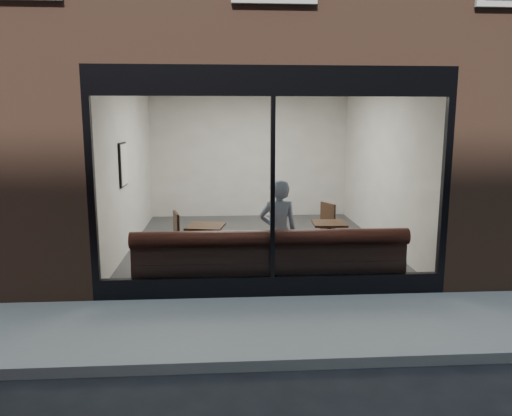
{
  "coord_description": "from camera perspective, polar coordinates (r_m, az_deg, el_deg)",
  "views": [
    {
      "loc": [
        -0.68,
        -4.72,
        2.51
      ],
      "look_at": [
        -0.2,
        2.4,
        1.22
      ],
      "focal_mm": 35.0,
      "sensor_mm": 36.0,
      "label": 1
    }
  ],
  "objects": [
    {
      "name": "ground",
      "position": [
        5.39,
        4.08,
        -17.56
      ],
      "size": [
        120.0,
        120.0,
        0.0
      ],
      "primitive_type": "plane",
      "color": "black",
      "rests_on": "ground"
    },
    {
      "name": "sidewalk_near",
      "position": [
        6.28,
        2.8,
        -13.29
      ],
      "size": [
        40.0,
        2.0,
        0.01
      ],
      "primitive_type": "cube",
      "color": "gray",
      "rests_on": "ground"
    },
    {
      "name": "kerb_near",
      "position": [
        5.32,
        4.16,
        -17.24
      ],
      "size": [
        40.0,
        0.1,
        0.12
      ],
      "primitive_type": "cube",
      "color": "gray",
      "rests_on": "ground"
    },
    {
      "name": "host_building_pier_left",
      "position": [
        13.12,
        -17.45,
        5.77
      ],
      "size": [
        2.5,
        12.0,
        3.2
      ],
      "primitive_type": "cube",
      "color": "brown",
      "rests_on": "ground"
    },
    {
      "name": "host_building_pier_right",
      "position": [
        13.5,
        15.42,
        5.98
      ],
      "size": [
        2.5,
        12.0,
        3.2
      ],
      "primitive_type": "cube",
      "color": "brown",
      "rests_on": "ground"
    },
    {
      "name": "host_building_backfill",
      "position": [
        15.76,
        -1.37,
        6.9
      ],
      "size": [
        5.0,
        6.0,
        3.2
      ],
      "primitive_type": "cube",
      "color": "brown",
      "rests_on": "ground"
    },
    {
      "name": "cafe_floor",
      "position": [
        10.06,
        0.17,
        -4.12
      ],
      "size": [
        6.0,
        6.0,
        0.0
      ],
      "primitive_type": "plane",
      "color": "#2D2D30",
      "rests_on": "ground"
    },
    {
      "name": "cafe_ceiling",
      "position": [
        9.77,
        0.18,
        14.2
      ],
      "size": [
        6.0,
        6.0,
        0.0
      ],
      "primitive_type": "plane",
      "rotation": [
        3.14,
        0.0,
        0.0
      ],
      "color": "white",
      "rests_on": "host_building_upper"
    },
    {
      "name": "cafe_wall_back",
      "position": [
        12.76,
        -0.77,
        6.12
      ],
      "size": [
        5.0,
        0.0,
        5.0
      ],
      "primitive_type": "plane",
      "rotation": [
        1.57,
        0.0,
        0.0
      ],
      "color": "beige",
      "rests_on": "ground"
    },
    {
      "name": "cafe_wall_left",
      "position": [
        9.93,
        -14.36,
        4.64
      ],
      "size": [
        0.0,
        6.0,
        6.0
      ],
      "primitive_type": "plane",
      "rotation": [
        1.57,
        0.0,
        1.57
      ],
      "color": "beige",
      "rests_on": "ground"
    },
    {
      "name": "cafe_wall_right",
      "position": [
        10.27,
        14.23,
        4.82
      ],
      "size": [
        0.0,
        6.0,
        6.0
      ],
      "primitive_type": "plane",
      "rotation": [
        1.57,
        0.0,
        -1.57
      ],
      "color": "beige",
      "rests_on": "ground"
    },
    {
      "name": "storefront_kick",
      "position": [
        7.2,
        1.83,
        -8.92
      ],
      "size": [
        5.0,
        0.1,
        0.3
      ],
      "primitive_type": "cube",
      "color": "black",
      "rests_on": "ground"
    },
    {
      "name": "storefront_header",
      "position": [
        6.82,
        1.98,
        14.33
      ],
      "size": [
        5.0,
        0.1,
        0.4
      ],
      "primitive_type": "cube",
      "color": "black",
      "rests_on": "host_building_upper"
    },
    {
      "name": "storefront_mullion",
      "position": [
        6.87,
        1.9,
        2.18
      ],
      "size": [
        0.06,
        0.1,
        2.5
      ],
      "primitive_type": "cube",
      "color": "black",
      "rests_on": "storefront_kick"
    },
    {
      "name": "storefront_glass",
      "position": [
        6.84,
        1.93,
        2.15
      ],
      "size": [
        4.8,
        0.0,
        4.8
      ],
      "primitive_type": "plane",
      "rotation": [
        1.57,
        0.0,
        0.0
      ],
      "color": "white",
      "rests_on": "storefront_kick"
    },
    {
      "name": "banquette",
      "position": [
        7.56,
        1.54,
        -7.39
      ],
      "size": [
        4.0,
        0.55,
        0.45
      ],
      "primitive_type": "cube",
      "color": "#361613",
      "rests_on": "cafe_floor"
    },
    {
      "name": "person",
      "position": [
        7.62,
        2.56,
        -2.73
      ],
      "size": [
        0.63,
        0.45,
        1.61
      ],
      "primitive_type": "imported",
      "rotation": [
        0.0,
        0.0,
        3.26
      ],
      "color": "#89A0BD",
      "rests_on": "cafe_floor"
    },
    {
      "name": "cafe_table_left",
      "position": [
        8.34,
        -5.79,
        -2.1
      ],
      "size": [
        0.69,
        0.69,
        0.04
      ],
      "primitive_type": "cube",
      "rotation": [
        0.0,
        0.0,
        -0.2
      ],
      "color": "black",
      "rests_on": "cafe_floor"
    },
    {
      "name": "cafe_table_right",
      "position": [
        8.61,
        8.37,
        -1.76
      ],
      "size": [
        0.58,
        0.58,
        0.04
      ],
      "primitive_type": "cube",
      "rotation": [
        0.0,
        0.0,
        -0.05
      ],
      "color": "black",
      "rests_on": "cafe_floor"
    },
    {
      "name": "cafe_chair_left",
      "position": [
        8.63,
        -10.26,
        -5.2
      ],
      "size": [
        0.55,
        0.55,
        0.04
      ],
      "primitive_type": "cube",
      "rotation": [
        0.0,
        0.0,
        3.38
      ],
      "color": "black",
      "rests_on": "cafe_floor"
    },
    {
      "name": "cafe_chair_right",
      "position": [
        9.45,
        7.2,
        -3.77
      ],
      "size": [
        0.57,
        0.57,
        0.04
      ],
      "primitive_type": "cube",
      "rotation": [
        0.0,
        0.0,
        3.56
      ],
      "color": "black",
      "rests_on": "cafe_floor"
    },
    {
      "name": "wall_poster",
      "position": [
        9.28,
        -14.85,
        4.82
      ],
      "size": [
        0.02,
        0.55,
        0.73
      ],
      "primitive_type": "cube",
      "color": "white",
      "rests_on": "cafe_wall_left"
    }
  ]
}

